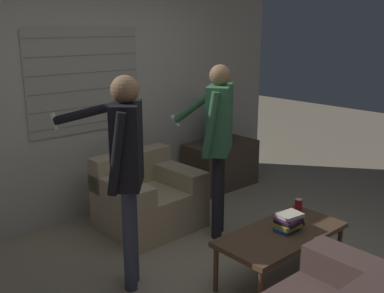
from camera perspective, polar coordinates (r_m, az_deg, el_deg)
ground_plane at (r=3.84m, az=5.57°, el=-16.55°), size 16.00×16.00×0.00m
wall_back at (r=4.93m, az=-11.72°, el=6.23°), size 5.20×0.08×2.55m
armchair_beige at (r=4.65m, az=-5.71°, el=-6.54°), size 0.94×0.83×0.74m
coffee_table at (r=3.73m, az=11.29°, el=-11.13°), size 1.11×0.53×0.42m
tv_stand at (r=5.79m, az=3.65°, el=-2.25°), size 0.91×0.52×0.58m
tv at (r=5.66m, az=3.70°, el=2.72°), size 0.60×0.55×0.45m
person_left_standing at (r=3.37m, az=-8.41°, el=-1.47°), size 0.53×0.78×1.67m
person_right_standing at (r=4.22m, az=3.34°, el=2.07°), size 0.53×0.79×1.68m
book_stack at (r=3.73m, az=12.10°, el=-9.31°), size 0.23×0.19×0.14m
soda_can at (r=4.08m, az=13.36°, el=-7.35°), size 0.07×0.07×0.13m
spare_remote at (r=3.90m, az=13.30°, el=-9.21°), size 0.08×0.14×0.02m
floor_fan at (r=5.21m, az=-0.58°, el=-5.21°), size 0.34×0.20×0.42m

